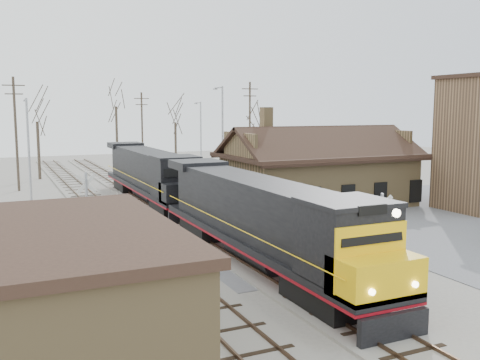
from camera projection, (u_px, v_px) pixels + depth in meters
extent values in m
plane|color=gray|center=(249.00, 260.00, 27.65)|extent=(140.00, 140.00, 0.00)
cube|color=#59595E|center=(249.00, 259.00, 27.65)|extent=(60.00, 9.00, 0.03)
cube|color=#59595E|center=(449.00, 216.00, 38.71)|extent=(22.00, 26.00, 0.03)
cube|color=gray|center=(165.00, 210.00, 41.15)|extent=(3.40, 90.00, 0.12)
cube|color=#473323|center=(156.00, 209.00, 40.84)|extent=(0.08, 90.00, 0.14)
cube|color=#473323|center=(174.00, 207.00, 41.43)|extent=(0.08, 90.00, 0.14)
cube|color=gray|center=(106.00, 214.00, 39.29)|extent=(3.40, 90.00, 0.12)
cube|color=#473323|center=(96.00, 214.00, 38.97)|extent=(0.08, 90.00, 0.14)
cube|color=#473323|center=(115.00, 212.00, 39.57)|extent=(0.08, 90.00, 0.14)
cube|color=olive|center=(318.00, 181.00, 43.17)|extent=(14.00, 8.00, 4.00)
cube|color=black|center=(319.00, 155.00, 42.89)|extent=(15.20, 9.20, 0.30)
cube|color=black|center=(336.00, 144.00, 40.69)|extent=(15.00, 4.71, 2.66)
cube|color=black|center=(304.00, 141.00, 44.83)|extent=(15.00, 4.71, 2.66)
cube|color=olive|center=(266.00, 121.00, 42.23)|extent=(0.80, 0.80, 2.20)
cube|color=black|center=(331.00, 294.00, 20.86)|extent=(2.50, 4.00, 1.00)
cube|color=black|center=(210.00, 228.00, 32.55)|extent=(2.50, 4.00, 1.00)
cube|color=black|center=(257.00, 238.00, 26.60)|extent=(3.00, 19.98, 0.35)
cube|color=maroon|center=(257.00, 242.00, 26.63)|extent=(3.02, 19.98, 0.12)
cube|color=black|center=(247.00, 204.00, 27.52)|extent=(2.60, 14.48, 2.80)
cube|color=black|center=(347.00, 241.00, 19.74)|extent=(3.00, 2.80, 2.80)
cube|color=yellow|center=(376.00, 276.00, 18.32)|extent=(3.00, 1.80, 1.40)
cube|color=black|center=(394.00, 328.00, 17.62)|extent=(2.80, 0.25, 1.00)
cylinder|color=#FFF2CC|center=(396.00, 213.00, 17.19)|extent=(0.28, 0.10, 0.28)
cube|color=black|center=(172.00, 208.00, 39.30)|extent=(2.50, 4.00, 1.00)
cube|color=black|center=(131.00, 185.00, 51.00)|extent=(2.50, 4.00, 1.00)
cube|color=black|center=(149.00, 186.00, 45.05)|extent=(3.00, 19.98, 0.35)
cube|color=maroon|center=(149.00, 188.00, 45.07)|extent=(3.02, 19.98, 0.12)
cube|color=black|center=(145.00, 166.00, 45.97)|extent=(2.60, 14.48, 2.80)
cube|color=black|center=(176.00, 177.00, 38.19)|extent=(3.00, 2.80, 2.80)
cube|color=black|center=(183.00, 192.00, 36.77)|extent=(3.00, 1.80, 1.40)
cube|color=black|center=(189.00, 216.00, 36.06)|extent=(2.80, 0.25, 1.00)
cylinder|color=#A5A8AD|center=(381.00, 237.00, 24.04)|extent=(0.14, 0.14, 4.00)
cube|color=silver|center=(382.00, 207.00, 23.86)|extent=(1.03, 0.29, 1.05)
cube|color=silver|center=(382.00, 207.00, 23.86)|extent=(1.03, 0.29, 1.05)
cube|color=black|center=(381.00, 224.00, 23.97)|extent=(0.91, 0.36, 0.15)
cylinder|color=#B20C0C|center=(372.00, 224.00, 23.88)|extent=(0.25, 0.14, 0.24)
cylinder|color=#B20C0C|center=(391.00, 224.00, 24.05)|extent=(0.25, 0.14, 0.24)
cube|color=#A5A8AD|center=(380.00, 261.00, 24.19)|extent=(0.40, 0.30, 0.50)
cylinder|color=#A5A8AD|center=(87.00, 211.00, 29.51)|extent=(0.15, 0.15, 4.31)
cube|color=silver|center=(86.00, 184.00, 29.32)|extent=(1.13, 0.13, 1.13)
cube|color=silver|center=(86.00, 184.00, 29.32)|extent=(1.13, 0.13, 1.13)
cube|color=black|center=(87.00, 199.00, 29.43)|extent=(0.98, 0.23, 0.16)
cylinder|color=#B20C0C|center=(95.00, 199.00, 29.66)|extent=(0.26, 0.10, 0.26)
cylinder|color=#B20C0C|center=(78.00, 200.00, 29.19)|extent=(0.26, 0.10, 0.26)
cube|color=#A5A8AD|center=(88.00, 232.00, 29.67)|extent=(0.43, 0.32, 0.54)
cylinder|color=#A5A8AD|center=(29.00, 153.00, 41.88)|extent=(0.18, 0.18, 8.60)
cylinder|color=#A5A8AD|center=(26.00, 99.00, 42.14)|extent=(0.12, 1.80, 0.12)
cube|color=#A5A8AD|center=(25.00, 101.00, 42.88)|extent=(0.25, 0.50, 0.12)
cylinder|color=#A5A8AD|center=(223.00, 141.00, 48.32)|extent=(0.18, 0.18, 9.79)
cylinder|color=#A5A8AD|center=(219.00, 88.00, 48.50)|extent=(0.12, 1.80, 0.12)
cube|color=#A5A8AD|center=(215.00, 89.00, 49.24)|extent=(0.25, 0.50, 0.12)
cylinder|color=#A5A8AD|center=(201.00, 138.00, 64.35)|extent=(0.18, 0.18, 8.64)
cylinder|color=#A5A8AD|center=(198.00, 103.00, 64.61)|extent=(0.12, 1.80, 0.12)
cube|color=#A5A8AD|center=(196.00, 104.00, 65.34)|extent=(0.25, 0.50, 0.12)
cylinder|color=#382D23|center=(16.00, 134.00, 50.37)|extent=(0.24, 0.24, 10.76)
cube|color=#382D23|center=(13.00, 85.00, 49.78)|extent=(2.00, 0.10, 0.10)
cube|color=#382D23|center=(14.00, 94.00, 49.88)|extent=(1.60, 0.10, 0.10)
cylinder|color=#382D23|center=(142.00, 130.00, 70.80)|extent=(0.24, 0.24, 9.96)
cube|color=#382D23|center=(141.00, 98.00, 70.25)|extent=(2.00, 0.10, 0.10)
cube|color=#382D23|center=(142.00, 105.00, 70.35)|extent=(1.60, 0.10, 0.10)
cylinder|color=#382D23|center=(250.00, 129.00, 62.05)|extent=(0.24, 0.24, 10.87)
cube|color=#382D23|center=(250.00, 89.00, 61.44)|extent=(2.00, 0.10, 0.10)
cube|color=#382D23|center=(250.00, 96.00, 61.55)|extent=(1.60, 0.10, 0.10)
cylinder|color=#382D23|center=(39.00, 151.00, 59.24)|extent=(0.32, 0.32, 6.40)
cylinder|color=#382D23|center=(117.00, 138.00, 69.82)|extent=(0.32, 0.32, 8.13)
cylinder|color=#382D23|center=(176.00, 146.00, 69.28)|extent=(0.32, 0.32, 6.08)
cylinder|color=#382D23|center=(255.00, 149.00, 67.27)|extent=(0.32, 0.32, 5.50)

